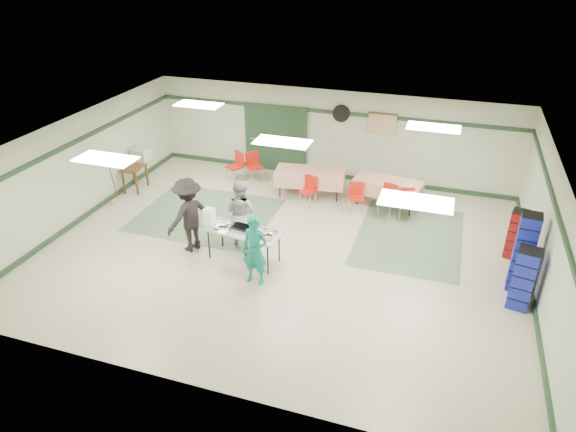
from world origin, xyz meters
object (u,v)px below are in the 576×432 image
(volunteer_teal, at_px, (255,251))
(chair_a, at_px, (389,197))
(broom, at_px, (112,177))
(chair_loose_a, at_px, (253,163))
(crate_stack_blue_a, at_px, (523,279))
(volunteer_dark, at_px, (189,215))
(dining_table_a, at_px, (388,187))
(serving_table, at_px, (243,232))
(printer_table, at_px, (134,170))
(crate_stack_blue_b, at_px, (523,253))
(office_printer, at_px, (141,154))
(chair_d, at_px, (309,187))
(chair_c, at_px, (407,201))
(crate_stack_red, at_px, (516,234))
(dining_table_b, at_px, (310,177))
(chair_loose_b, at_px, (237,163))
(volunteer_grey, at_px, (241,213))
(chair_b, at_px, (356,194))

(volunteer_teal, relative_size, chair_a, 1.75)
(chair_a, relative_size, broom, 0.60)
(chair_loose_a, distance_m, crate_stack_blue_a, 8.34)
(volunteer_dark, distance_m, dining_table_a, 5.49)
(serving_table, relative_size, printer_table, 2.15)
(volunteer_teal, bearing_deg, chair_a, 64.64)
(crate_stack_blue_b, relative_size, office_printer, 3.76)
(chair_d, distance_m, crate_stack_blue_b, 5.76)
(crate_stack_blue_a, bearing_deg, chair_c, 130.18)
(dining_table_a, bearing_deg, chair_d, -154.79)
(crate_stack_red, xyz_separation_m, printer_table, (-10.30, 0.45, 0.04))
(dining_table_b, height_order, office_printer, office_printer)
(chair_c, bearing_deg, dining_table_b, 158.81)
(dining_table_b, relative_size, chair_loose_b, 2.21)
(chair_loose_a, xyz_separation_m, printer_table, (-3.04, -1.70, 0.07))
(dining_table_b, height_order, broom, broom)
(crate_stack_blue_b, bearing_deg, chair_a, 141.49)
(serving_table, bearing_deg, chair_loose_b, 122.01)
(dining_table_a, relative_size, chair_loose_a, 2.11)
(crate_stack_red, bearing_deg, chair_a, 159.75)
(chair_c, bearing_deg, chair_loose_a, 157.95)
(chair_d, height_order, chair_loose_a, chair_loose_a)
(dining_table_b, bearing_deg, chair_loose_a, 158.10)
(chair_loose_b, height_order, crate_stack_red, crate_stack_red)
(chair_a, distance_m, crate_stack_red, 3.25)
(serving_table, height_order, volunteer_grey, volunteer_grey)
(chair_loose_a, distance_m, crate_stack_red, 7.58)
(chair_d, relative_size, printer_table, 0.99)
(chair_c, height_order, crate_stack_red, crate_stack_red)
(dining_table_b, relative_size, crate_stack_blue_b, 1.16)
(dining_table_b, distance_m, broom, 5.46)
(crate_stack_red, distance_m, broom, 10.39)
(crate_stack_red, bearing_deg, chair_d, 167.88)
(chair_d, bearing_deg, chair_loose_a, 166.83)
(chair_a, xyz_separation_m, broom, (-7.33, -1.58, 0.22))
(chair_a, bearing_deg, serving_table, -114.77)
(serving_table, distance_m, chair_a, 4.24)
(serving_table, xyz_separation_m, chair_c, (3.27, 3.17, -0.20))
(serving_table, distance_m, volunteer_dark, 1.38)
(volunteer_grey, height_order, chair_loose_a, volunteer_grey)
(volunteer_teal, distance_m, crate_stack_blue_b, 5.49)
(serving_table, xyz_separation_m, dining_table_a, (2.69, 3.74, -0.14))
(chair_c, bearing_deg, chair_loose_b, 161.07)
(volunteer_dark, bearing_deg, chair_b, 158.39)
(chair_d, height_order, chair_loose_b, chair_loose_b)
(chair_loose_b, bearing_deg, chair_d, 14.76)
(chair_loose_b, xyz_separation_m, crate_stack_blue_b, (7.73, -3.27, 0.31))
(volunteer_teal, bearing_deg, chair_loose_a, 116.33)
(volunteer_grey, xyz_separation_m, chair_d, (0.96, 2.50, -0.32))
(crate_stack_red, bearing_deg, broom, -177.46)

